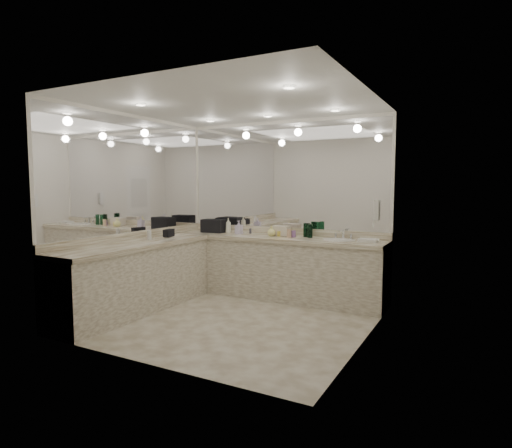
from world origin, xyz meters
The scene contains 36 objects.
floor centered at (0.00, 0.00, 0.00)m, with size 3.20×3.20×0.00m, color beige.
ceiling centered at (0.00, 0.00, 2.60)m, with size 3.20×3.20×0.00m, color white.
wall_back centered at (0.00, 1.50, 1.30)m, with size 3.20×0.02×2.60m, color silver.
wall_left centered at (-1.60, 0.00, 1.30)m, with size 0.02×3.00×2.60m, color silver.
wall_right centered at (1.60, 0.00, 1.30)m, with size 0.02×3.00×2.60m, color silver.
vanity_back_base centered at (0.00, 1.20, 0.42)m, with size 3.20×0.60×0.84m, color silver.
vanity_back_top centered at (0.00, 1.19, 0.87)m, with size 3.20×0.64×0.06m, color silver.
vanity_left_base centered at (-1.30, -0.30, 0.42)m, with size 0.60×2.40×0.84m, color silver.
vanity_left_top centered at (-1.29, -0.30, 0.87)m, with size 0.64×2.42×0.06m, color silver.
backsplash_back centered at (0.00, 1.48, 0.95)m, with size 3.20×0.04×0.10m, color silver.
backsplash_left centered at (-1.58, 0.00, 0.95)m, with size 0.04×3.00×0.10m, color silver.
mirror_back centered at (0.00, 1.49, 1.77)m, with size 3.12×0.01×1.55m, color white.
mirror_left centered at (-1.59, 0.00, 1.77)m, with size 0.01×2.92×1.55m, color white.
sink centered at (0.95, 1.20, 0.90)m, with size 0.44×0.44×0.03m, color white.
faucet centered at (0.95, 1.41, 0.97)m, with size 0.24×0.16×0.14m, color silver.
wall_phone centered at (1.56, 0.70, 1.35)m, with size 0.06×0.10×0.24m, color white.
door centered at (1.59, -0.50, 1.05)m, with size 0.02×0.82×2.10m, color white.
black_toiletry_bag centered at (-1.08, 1.21, 1.00)m, with size 0.36×0.23×0.21m, color black.
black_bag_spill centered at (-1.30, 0.39, 0.95)m, with size 0.09×0.19×0.11m, color black.
cream_cosmetic_case centered at (0.05, 1.29, 0.97)m, with size 0.25×0.15×0.14m, color beige.
hand_towel centered at (1.35, 1.20, 0.92)m, with size 0.25×0.17×0.04m, color white.
lotion_left centered at (-1.30, -0.02, 0.96)m, with size 0.06×0.06×0.13m, color white.
soap_bottle_a centered at (-0.84, 1.25, 1.02)m, with size 0.09×0.09×0.23m, color white.
soap_bottle_b centered at (-0.61, 1.18, 1.00)m, with size 0.09×0.09×0.21m, color silver.
soap_bottle_c centered at (-0.05, 1.17, 0.98)m, with size 0.12×0.12×0.15m, color #F5F08E.
green_bottle_0 centered at (0.44, 1.36, 1.00)m, with size 0.07×0.07×0.20m, color #175331.
green_bottle_1 centered at (0.42, 1.34, 1.00)m, with size 0.07×0.07×0.20m, color #175331.
green_bottle_2 centered at (0.48, 1.31, 1.00)m, with size 0.07×0.07×0.19m, color #175331.
green_bottle_3 centered at (0.52, 1.24, 1.00)m, with size 0.07×0.07×0.20m, color #175331.
amenity_bottle_0 centered at (0.24, 1.15, 0.96)m, with size 0.06×0.06×0.12m, color #E0B28C.
amenity_bottle_1 centered at (0.24, 1.30, 0.94)m, with size 0.06×0.06×0.07m, color #F2D84C.
amenity_bottle_2 centered at (0.05, 1.21, 0.94)m, with size 0.05×0.05×0.07m, color #F2D84C.
amenity_bottle_3 centered at (0.04, 1.32, 0.94)m, with size 0.05×0.05×0.08m, color silver.
amenity_bottle_4 centered at (0.28, 1.21, 0.95)m, with size 0.06×0.06×0.09m, color #9966B2.
amenity_bottle_5 centered at (-1.24, 1.14, 0.93)m, with size 0.04×0.04×0.06m, color white.
amenity_bottle_6 centered at (-0.48, 1.32, 0.94)m, with size 0.04×0.04×0.08m, color #3F3F4C.
Camera 1 is at (2.66, -4.38, 1.64)m, focal length 30.00 mm.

